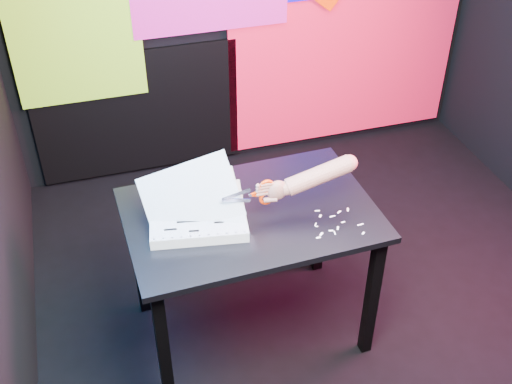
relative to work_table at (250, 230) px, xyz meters
name	(u,v)px	position (x,y,z in m)	size (l,w,h in m)	color
room	(353,68)	(0.45, 0.06, 0.70)	(3.01, 3.01, 2.71)	black
backdrop	(260,23)	(0.51, 1.52, 0.31)	(2.88, 0.05, 2.08)	red
work_table	(250,230)	(0.00, 0.00, 0.00)	(1.11, 0.76, 0.75)	black
printout_stack	(198,218)	(-0.24, -0.01, 0.13)	(0.46, 0.36, 0.30)	silver
scissors	(263,193)	(0.04, -0.06, 0.24)	(0.23, 0.01, 0.13)	#AAABC6
hand_forearm	(312,178)	(0.25, -0.06, 0.28)	(0.44, 0.08, 0.17)	#B17662
paper_clippings	(334,223)	(0.32, -0.18, 0.10)	(0.23, 0.21, 0.00)	white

